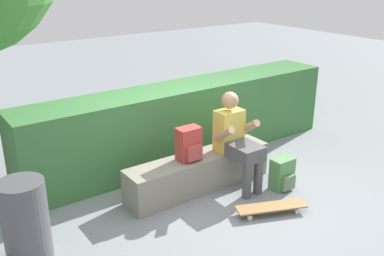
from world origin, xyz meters
TOP-DOWN VIEW (x-y plane):
  - ground_plane at (0.00, 0.00)m, footprint 24.00×24.00m
  - bench_main at (0.00, 0.38)m, footprint 1.93×0.40m
  - person_skater at (0.41, 0.18)m, footprint 0.49×0.62m
  - skateboard_near_person at (0.31, -0.56)m, footprint 0.82×0.49m
  - backpack_on_bench at (-0.16, 0.37)m, footprint 0.28×0.23m
  - backpack_on_ground at (0.82, -0.22)m, footprint 0.28×0.23m
  - hedge_row at (0.42, 1.28)m, footprint 4.75×0.69m
  - trash_bin at (-2.12, 0.20)m, footprint 0.42×0.42m

SIDE VIEW (x-z plane):
  - ground_plane at x=0.00m, z-range 0.00..0.00m
  - skateboard_near_person at x=0.31m, z-range 0.03..0.12m
  - backpack_on_ground at x=0.82m, z-range -0.01..0.39m
  - bench_main at x=0.00m, z-range 0.00..0.44m
  - trash_bin at x=-2.12m, z-range 0.00..0.81m
  - hedge_row at x=0.42m, z-range 0.00..1.06m
  - backpack_on_bench at x=-0.16m, z-range 0.43..0.83m
  - person_skater at x=0.41m, z-range 0.04..1.23m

